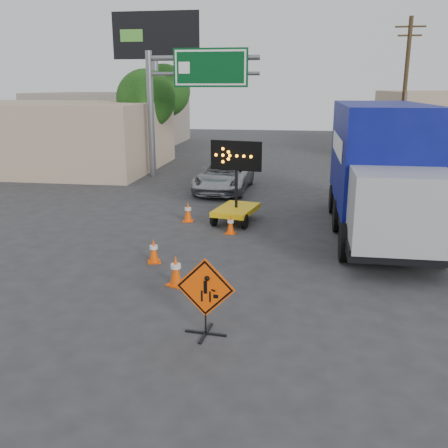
% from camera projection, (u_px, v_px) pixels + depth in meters
% --- Properties ---
extents(ground, '(100.00, 100.00, 0.00)m').
position_uv_depth(ground, '(206.00, 332.00, 10.40)').
color(ground, '#2D2D30').
rests_on(ground, ground).
extents(curb_right, '(0.40, 60.00, 0.12)m').
position_uv_depth(curb_right, '(414.00, 193.00, 23.62)').
color(curb_right, gray).
rests_on(curb_right, ground).
extents(storefront_left_near, '(14.00, 10.00, 4.00)m').
position_uv_depth(storefront_left_near, '(45.00, 135.00, 30.97)').
color(storefront_left_near, tan).
rests_on(storefront_left_near, ground).
extents(storefront_left_far, '(12.00, 10.00, 4.40)m').
position_uv_depth(storefront_left_far, '(112.00, 118.00, 44.40)').
color(storefront_left_far, gray).
rests_on(storefront_left_far, ground).
extents(highway_gantry, '(6.18, 0.38, 6.90)m').
position_uv_depth(highway_gantry, '(186.00, 84.00, 26.80)').
color(highway_gantry, slate).
rests_on(highway_gantry, ground).
extents(billboard, '(6.10, 0.54, 9.85)m').
position_uv_depth(billboard, '(156.00, 50.00, 34.31)').
color(billboard, slate).
rests_on(billboard, ground).
extents(utility_pole_far, '(1.80, 0.26, 9.00)m').
position_uv_depth(utility_pole_far, '(405.00, 91.00, 30.84)').
color(utility_pole_far, '#48331F').
rests_on(utility_pole_far, ground).
extents(tree_left_near, '(3.71, 3.71, 6.03)m').
position_uv_depth(tree_left_near, '(146.00, 99.00, 31.42)').
color(tree_left_near, '#48331F').
rests_on(tree_left_near, ground).
extents(tree_left_far, '(4.10, 4.10, 6.66)m').
position_uv_depth(tree_left_far, '(164.00, 91.00, 39.07)').
color(tree_left_far, '#48331F').
rests_on(tree_left_far, ground).
extents(construction_sign, '(1.25, 0.89, 1.66)m').
position_uv_depth(construction_sign, '(205.00, 295.00, 10.10)').
color(construction_sign, black).
rests_on(construction_sign, ground).
extents(arrow_board, '(1.92, 2.37, 3.06)m').
position_uv_depth(arrow_board, '(236.00, 205.00, 18.65)').
color(arrow_board, yellow).
rests_on(arrow_board, ground).
extents(pickup_truck, '(2.60, 5.27, 1.44)m').
position_uv_depth(pickup_truck, '(224.00, 176.00, 24.32)').
color(pickup_truck, '#A4A6AB').
rests_on(pickup_truck, ground).
extents(box_truck, '(2.97, 9.24, 4.39)m').
position_uv_depth(box_truck, '(380.00, 177.00, 16.92)').
color(box_truck, black).
rests_on(box_truck, ground).
extents(cone_a, '(0.55, 0.55, 0.81)m').
position_uv_depth(cone_a, '(176.00, 270.00, 12.78)').
color(cone_a, '#FF4D05').
rests_on(cone_a, ground).
extents(cone_b, '(0.47, 0.47, 0.72)m').
position_uv_depth(cone_b, '(154.00, 250.00, 14.46)').
color(cone_b, '#FF4D05').
rests_on(cone_b, ground).
extents(cone_c, '(0.38, 0.38, 0.68)m').
position_uv_depth(cone_c, '(231.00, 224.00, 17.31)').
color(cone_c, '#FF4D05').
rests_on(cone_c, ground).
extents(cone_d, '(0.40, 0.40, 0.76)m').
position_uv_depth(cone_d, '(188.00, 212.00, 18.86)').
color(cone_d, '#FF4D05').
rests_on(cone_d, ground).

